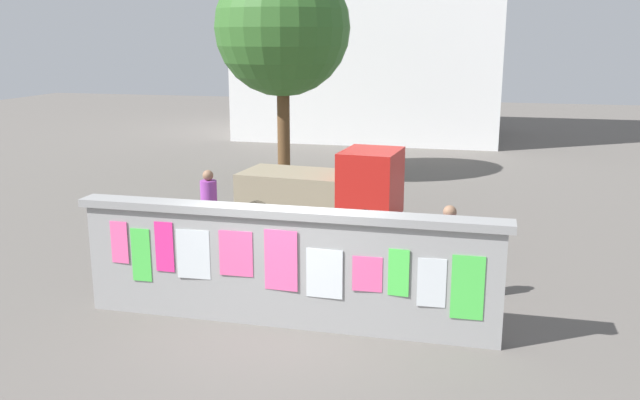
# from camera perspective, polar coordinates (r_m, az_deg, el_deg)

# --- Properties ---
(ground) EXTENTS (60.00, 60.00, 0.00)m
(ground) POSITION_cam_1_polar(r_m,az_deg,el_deg) (18.01, 4.42, -0.26)
(ground) COLOR #605B56
(poster_wall) EXTENTS (6.55, 0.42, 1.82)m
(poster_wall) POSITION_cam_1_polar(r_m,az_deg,el_deg) (10.24, -2.90, -5.53)
(poster_wall) COLOR #969696
(poster_wall) RESTS_ON ground
(auto_rickshaw_truck) EXTENTS (3.72, 1.81, 1.85)m
(auto_rickshaw_truck) POSITION_cam_1_polar(r_m,az_deg,el_deg) (15.46, 0.69, 0.90)
(auto_rickshaw_truck) COLOR black
(auto_rickshaw_truck) RESTS_ON ground
(motorcycle) EXTENTS (1.90, 0.56, 0.87)m
(motorcycle) POSITION_cam_1_polar(r_m,az_deg,el_deg) (13.07, 9.32, -3.62)
(motorcycle) COLOR black
(motorcycle) RESTS_ON ground
(bicycle_near) EXTENTS (1.71, 0.44, 0.95)m
(bicycle_near) POSITION_cam_1_polar(r_m,az_deg,el_deg) (11.87, 1.19, -5.72)
(bicycle_near) COLOR black
(bicycle_near) RESTS_ON ground
(bicycle_far) EXTENTS (1.71, 0.44, 0.95)m
(bicycle_far) POSITION_cam_1_polar(r_m,az_deg,el_deg) (12.49, -8.13, -4.87)
(bicycle_far) COLOR black
(bicycle_far) RESTS_ON ground
(person_walking) EXTENTS (0.48, 0.48, 1.62)m
(person_walking) POSITION_cam_1_polar(r_m,az_deg,el_deg) (14.24, -9.27, -0.02)
(person_walking) COLOR #3F994C
(person_walking) RESTS_ON ground
(person_bystander) EXTENTS (0.40, 0.40, 1.62)m
(person_bystander) POSITION_cam_1_polar(r_m,az_deg,el_deg) (11.36, 10.68, -3.55)
(person_bystander) COLOR #BF6626
(person_bystander) RESTS_ON ground
(tree_roadside) EXTENTS (4.02, 4.02, 6.54)m
(tree_roadside) POSITION_cam_1_polar(r_m,az_deg,el_deg) (20.73, -3.16, 14.12)
(tree_roadside) COLOR brown
(tree_roadside) RESTS_ON ground
(building_background) EXTENTS (11.18, 7.25, 8.70)m
(building_background) POSITION_cam_1_polar(r_m,az_deg,el_deg) (30.53, 4.55, 13.63)
(building_background) COLOR white
(building_background) RESTS_ON ground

